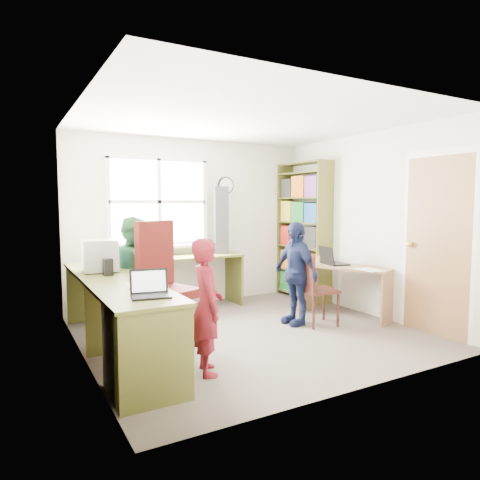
{
  "coord_description": "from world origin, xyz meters",
  "views": [
    {
      "loc": [
        -2.43,
        -4.12,
        1.49
      ],
      "look_at": [
        0.0,
        0.25,
        1.05
      ],
      "focal_mm": 32.0,
      "sensor_mm": 36.0,
      "label": 1
    }
  ],
  "objects": [
    {
      "name": "room",
      "position": [
        0.01,
        0.1,
        1.22
      ],
      "size": [
        3.64,
        3.44,
        2.44
      ],
      "color": "#4E463D",
      "rests_on": "ground"
    },
    {
      "name": "potted_plant",
      "position": [
        -0.63,
        1.44,
        0.91
      ],
      "size": [
        0.18,
        0.14,
        0.31
      ],
      "primitive_type": "imported",
      "rotation": [
        0.0,
        0.0,
        -0.03
      ],
      "color": "#29672D",
      "rests_on": "l_desk"
    },
    {
      "name": "speaker_b",
      "position": [
        -1.5,
        0.87,
        0.83
      ],
      "size": [
        0.1,
        0.1,
        0.17
      ],
      "rotation": [
        0.0,
        0.0,
        -0.22
      ],
      "color": "black",
      "rests_on": "l_desk"
    },
    {
      "name": "bookshelf",
      "position": [
        1.65,
        1.19,
        1.0
      ],
      "size": [
        0.3,
        1.02,
        2.1
      ],
      "color": "brown",
      "rests_on": "ground"
    },
    {
      "name": "cd_tower",
      "position": [
        0.35,
        1.45,
        1.23
      ],
      "size": [
        0.23,
        0.22,
        0.97
      ],
      "rotation": [
        0.0,
        0.0,
        -0.27
      ],
      "color": "black",
      "rests_on": "l_desk"
    },
    {
      "name": "right_desk",
      "position": [
        1.47,
        0.03,
        0.48
      ],
      "size": [
        0.93,
        1.27,
        0.67
      ],
      "rotation": [
        0.0,
        0.0,
        0.39
      ],
      "color": "#926A49",
      "rests_on": "ground"
    },
    {
      "name": "swivel_chair",
      "position": [
        -0.95,
        0.22,
        0.55
      ],
      "size": [
        0.78,
        0.78,
        1.29
      ],
      "rotation": [
        0.0,
        0.0,
        0.38
      ],
      "color": "black",
      "rests_on": "ground"
    },
    {
      "name": "l_desk",
      "position": [
        -1.31,
        -0.28,
        0.46
      ],
      "size": [
        2.38,
        2.95,
        0.75
      ],
      "color": "brown",
      "rests_on": "ground"
    },
    {
      "name": "paper_b",
      "position": [
        1.46,
        -0.38,
        0.67
      ],
      "size": [
        0.25,
        0.33,
        0.0
      ],
      "rotation": [
        0.0,
        0.0,
        -0.08
      ],
      "color": "silver",
      "rests_on": "right_desk"
    },
    {
      "name": "paper_a",
      "position": [
        -1.39,
        -0.36,
        0.75
      ],
      "size": [
        0.21,
        0.3,
        0.0
      ],
      "rotation": [
        0.0,
        0.0,
        -0.04
      ],
      "color": "silver",
      "rests_on": "l_desk"
    },
    {
      "name": "laptop_right",
      "position": [
        1.37,
        0.21,
        0.72
      ],
      "size": [
        0.35,
        0.4,
        0.24
      ],
      "rotation": [
        0.0,
        0.0,
        1.39
      ],
      "color": "black",
      "rests_on": "right_desk"
    },
    {
      "name": "speaker_a",
      "position": [
        -1.52,
        0.28,
        0.84
      ],
      "size": [
        0.09,
        0.09,
        0.17
      ],
      "rotation": [
        0.0,
        0.0,
        0.07
      ],
      "color": "black",
      "rests_on": "l_desk"
    },
    {
      "name": "person_green",
      "position": [
        -1.11,
        0.77,
        0.67
      ],
      "size": [
        0.54,
        0.68,
        1.33
      ],
      "primitive_type": "imported",
      "rotation": [
        0.0,
        0.0,
        1.51
      ],
      "color": "#286534",
      "rests_on": "ground"
    },
    {
      "name": "laptop_left",
      "position": [
        -1.43,
        -0.86,
        0.8
      ],
      "size": [
        0.34,
        0.3,
        0.21
      ],
      "rotation": [
        0.0,
        0.0,
        -0.18
      ],
      "color": "black",
      "rests_on": "l_desk"
    },
    {
      "name": "person_navy",
      "position": [
        0.67,
        0.06,
        0.63
      ],
      "size": [
        0.34,
        0.75,
        1.26
      ],
      "primitive_type": "imported",
      "rotation": [
        0.0,
        0.0,
        -1.53
      ],
      "color": "#12193B",
      "rests_on": "ground"
    },
    {
      "name": "game_box",
      "position": [
        1.44,
        0.6,
        0.7
      ],
      "size": [
        0.37,
        0.37,
        0.06
      ],
      "rotation": [
        0.0,
        0.0,
        0.25
      ],
      "color": "red",
      "rests_on": "right_desk"
    },
    {
      "name": "crt_monitor",
      "position": [
        -1.54,
        0.55,
        0.92
      ],
      "size": [
        0.37,
        0.34,
        0.34
      ],
      "rotation": [
        0.0,
        0.0,
        -0.07
      ],
      "color": "#A2A3A6",
      "rests_on": "l_desk"
    },
    {
      "name": "wooden_chair",
      "position": [
        0.84,
        -0.1,
        0.48
      ],
      "size": [
        0.45,
        0.45,
        0.89
      ],
      "rotation": [
        0.0,
        0.0,
        -0.17
      ],
      "color": "#361812",
      "rests_on": "ground"
    },
    {
      "name": "person_red",
      "position": [
        -0.92,
        -0.8,
        0.59
      ],
      "size": [
        0.37,
        0.48,
        1.19
      ],
      "primitive_type": "imported",
      "rotation": [
        0.0,
        0.0,
        1.35
      ],
      "color": "maroon",
      "rests_on": "ground"
    }
  ]
}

